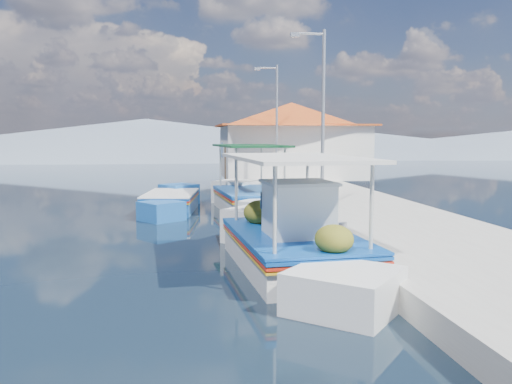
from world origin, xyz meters
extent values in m
plane|color=black|center=(0.00, 0.00, 0.00)|extent=(160.00, 160.00, 0.00)
cube|color=#A8A79D|center=(5.90, 6.00, 0.25)|extent=(5.00, 44.00, 0.50)
cylinder|color=#A5A8AD|center=(3.80, -3.00, 0.65)|extent=(0.20, 0.20, 0.30)
cylinder|color=#A5A8AD|center=(3.80, 2.00, 0.65)|extent=(0.20, 0.20, 0.30)
cylinder|color=#A5A8AD|center=(3.80, 8.00, 0.65)|extent=(0.20, 0.20, 0.30)
cylinder|color=#A5A8AD|center=(3.80, 14.00, 0.65)|extent=(0.20, 0.20, 0.30)
cube|color=silver|center=(2.29, -4.20, 0.24)|extent=(2.74, 4.85, 1.02)
cube|color=silver|center=(2.54, -1.12, 0.37)|extent=(2.40, 2.40, 1.13)
cube|color=silver|center=(2.05, -7.19, 0.24)|extent=(2.34, 2.34, 0.97)
cube|color=#0B4497|center=(2.29, -4.20, 0.71)|extent=(2.82, 4.99, 0.06)
cube|color=red|center=(2.29, -4.20, 0.62)|extent=(2.82, 4.99, 0.05)
cube|color=gold|center=(2.29, -4.20, 0.55)|extent=(2.82, 4.99, 0.04)
cube|color=#0B4497|center=(2.29, -4.20, 0.79)|extent=(2.84, 4.95, 0.05)
cube|color=brown|center=(2.29, -4.20, 0.75)|extent=(2.54, 4.74, 0.05)
cube|color=silver|center=(2.27, -4.52, 1.35)|extent=(1.41, 1.50, 1.18)
cube|color=silver|center=(2.27, -4.52, 1.96)|extent=(1.54, 1.62, 0.06)
cylinder|color=beige|center=(1.51, -2.17, 1.62)|extent=(0.08, 0.08, 1.72)
cylinder|color=beige|center=(3.39, -2.32, 1.62)|extent=(0.08, 0.08, 1.72)
cylinder|color=beige|center=(1.19, -6.08, 1.62)|extent=(0.08, 0.08, 1.72)
cylinder|color=beige|center=(3.08, -6.23, 1.62)|extent=(0.08, 0.08, 1.72)
cube|color=silver|center=(2.29, -4.20, 2.48)|extent=(2.85, 4.86, 0.08)
ellipsoid|color=#454C14|center=(1.98, -2.66, 1.06)|extent=(0.82, 0.90, 0.61)
ellipsoid|color=#454C14|center=(2.78, -2.19, 1.01)|extent=(0.69, 0.76, 0.52)
ellipsoid|color=#454C14|center=(2.35, -6.15, 1.03)|extent=(0.73, 0.81, 0.55)
sphere|color=#F95C07|center=(3.42, -3.64, 1.56)|extent=(0.43, 0.43, 0.43)
cube|color=silver|center=(2.47, 4.88, 0.25)|extent=(2.64, 4.36, 1.06)
cube|color=silver|center=(2.75, 7.67, 0.38)|extent=(2.27, 2.27, 1.17)
cube|color=silver|center=(2.20, 2.19, 0.25)|extent=(2.20, 2.20, 1.01)
cube|color=#0B4497|center=(2.47, 4.88, 0.74)|extent=(2.72, 4.49, 0.07)
cube|color=red|center=(2.47, 4.88, 0.65)|extent=(2.72, 4.49, 0.06)
cube|color=gold|center=(2.47, 4.88, 0.57)|extent=(2.72, 4.49, 0.04)
cube|color=#1B59A7|center=(2.47, 4.88, 0.82)|extent=(2.74, 4.45, 0.06)
cube|color=brown|center=(2.47, 4.88, 0.78)|extent=(2.46, 4.26, 0.06)
cylinder|color=beige|center=(1.76, 6.71, 1.68)|extent=(0.08, 0.08, 1.79)
cylinder|color=beige|center=(3.54, 6.53, 1.68)|extent=(0.08, 0.08, 1.79)
cylinder|color=beige|center=(1.40, 3.24, 1.68)|extent=(0.08, 0.08, 1.79)
cylinder|color=beige|center=(3.18, 3.06, 1.68)|extent=(0.08, 0.08, 1.79)
cube|color=#0B371B|center=(2.47, 4.88, 2.57)|extent=(2.75, 4.37, 0.08)
cube|color=#1B59A7|center=(-0.64, 5.14, 0.22)|extent=(2.22, 3.60, 0.95)
cube|color=#1B59A7|center=(-0.94, 7.39, 0.34)|extent=(1.81, 1.81, 1.05)
cube|color=#1B59A7|center=(-0.36, 2.95, 0.22)|extent=(1.76, 1.76, 0.90)
cube|color=#0B4497|center=(-0.64, 5.14, 0.66)|extent=(2.29, 3.71, 0.06)
cube|color=red|center=(-0.64, 5.14, 0.58)|extent=(2.29, 3.71, 0.05)
cube|color=gold|center=(-0.64, 5.14, 0.51)|extent=(2.29, 3.71, 0.04)
cube|color=silver|center=(-0.64, 5.14, 0.73)|extent=(2.30, 3.68, 0.05)
cube|color=brown|center=(-0.64, 5.14, 0.70)|extent=(2.07, 3.52, 0.05)
cube|color=silver|center=(6.20, 15.00, 2.00)|extent=(8.00, 6.00, 3.00)
cube|color=#B55719|center=(6.20, 15.00, 3.55)|extent=(8.64, 6.48, 0.10)
pyramid|color=#B55719|center=(6.20, 15.00, 4.20)|extent=(10.49, 10.49, 1.40)
cube|color=brown|center=(2.22, 14.00, 1.50)|extent=(0.06, 1.00, 2.00)
cube|color=#0B4497|center=(2.22, 16.50, 2.10)|extent=(0.06, 1.20, 0.90)
cylinder|color=#A5A8AD|center=(4.60, 2.00, 3.50)|extent=(0.12, 0.12, 6.00)
cylinder|color=#A5A8AD|center=(4.10, 2.00, 6.35)|extent=(1.00, 0.08, 0.08)
cube|color=#A5A8AD|center=(3.60, 2.00, 6.30)|extent=(0.30, 0.14, 0.14)
cylinder|color=#A5A8AD|center=(4.60, 11.00, 3.50)|extent=(0.12, 0.12, 6.00)
cylinder|color=#A5A8AD|center=(4.10, 11.00, 6.35)|extent=(1.00, 0.08, 0.08)
cube|color=#A5A8AD|center=(3.60, 11.00, 6.30)|extent=(0.30, 0.14, 0.14)
cone|color=slate|center=(-5.00, 56.00, 2.45)|extent=(96.00, 96.00, 5.50)
cone|color=slate|center=(25.00, 56.00, 1.60)|extent=(76.80, 76.80, 3.80)
camera|label=1|loc=(-0.12, -15.54, 2.97)|focal=36.83mm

